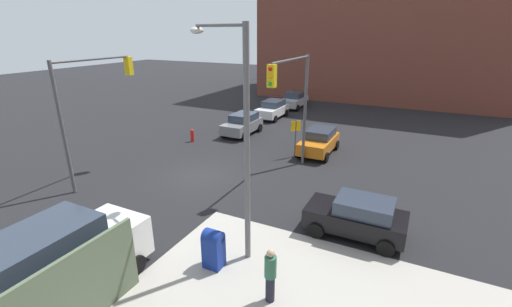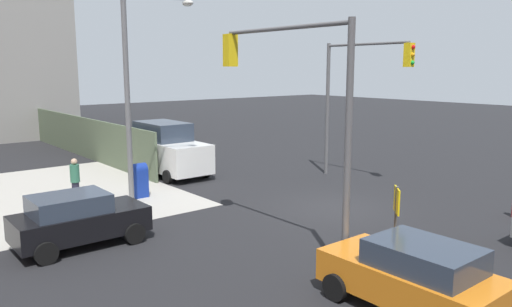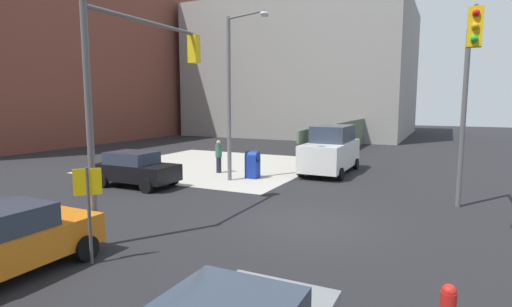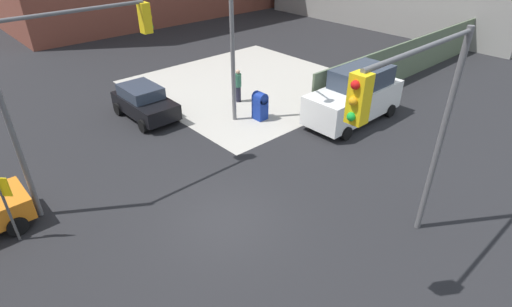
{
  "view_description": "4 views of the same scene",
  "coord_description": "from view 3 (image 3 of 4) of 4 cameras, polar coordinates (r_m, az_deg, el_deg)",
  "views": [
    {
      "loc": [
        14.39,
        10.72,
        7.77
      ],
      "look_at": [
        -1.05,
        3.01,
        1.51
      ],
      "focal_mm": 24.0,
      "sensor_mm": 36.0,
      "label": 1
    },
    {
      "loc": [
        -12.51,
        13.98,
        5.29
      ],
      "look_at": [
        1.06,
        2.91,
        2.3
      ],
      "focal_mm": 35.0,
      "sensor_mm": 36.0,
      "label": 2
    },
    {
      "loc": [
        -12.05,
        -4.05,
        3.95
      ],
      "look_at": [
        0.75,
        2.16,
        2.09
      ],
      "focal_mm": 28.0,
      "sensor_mm": 36.0,
      "label": 3
    },
    {
      "loc": [
        -6.2,
        -8.39,
        8.82
      ],
      "look_at": [
        1.64,
        0.27,
        1.86
      ],
      "focal_mm": 28.0,
      "sensor_mm": 36.0,
      "label": 4
    }
  ],
  "objects": [
    {
      "name": "ground_plane",
      "position": [
        13.31,
        7.08,
        -9.89
      ],
      "size": [
        120.0,
        120.0,
        0.0
      ],
      "primitive_type": "plane",
      "color": "black"
    },
    {
      "name": "sidewalk_corner",
      "position": [
        25.08,
        -5.85,
        -1.66
      ],
      "size": [
        12.0,
        12.0,
        0.01
      ],
      "primitive_type": "cube",
      "color": "#ADA89E",
      "rests_on": "ground"
    },
    {
      "name": "construction_fence",
      "position": [
        32.14,
        12.75,
        2.34
      ],
      "size": [
        22.29,
        0.12,
        2.4
      ],
      "primitive_type": "cube",
      "color": "#56664C",
      "rests_on": "ground"
    },
    {
      "name": "building_warehouse_north",
      "position": [
        48.4,
        -26.97,
        12.98
      ],
      "size": [
        32.0,
        18.0,
        18.59
      ],
      "color": "brown",
      "rests_on": "ground"
    },
    {
      "name": "building_loft_east",
      "position": [
        50.82,
        7.39,
        11.34
      ],
      "size": [
        20.0,
        24.0,
        14.93
      ],
      "color": "gray",
      "rests_on": "ground"
    },
    {
      "name": "smokestack",
      "position": [
        54.2,
        -13.59,
        13.17
      ],
      "size": [
        1.8,
        1.8,
        19.13
      ],
      "primitive_type": "cylinder",
      "color": "brown",
      "rests_on": "ground"
    },
    {
      "name": "traffic_signal_nw_corner",
      "position": [
        12.83,
        -16.23,
        10.12
      ],
      "size": [
        5.24,
        0.36,
        6.5
      ],
      "color": "#59595B",
      "rests_on": "ground"
    },
    {
      "name": "traffic_signal_se_corner",
      "position": [
        14.72,
        27.99,
        9.09
      ],
      "size": [
        4.91,
        0.36,
        6.5
      ],
      "color": "#59595B",
      "rests_on": "ground"
    },
    {
      "name": "street_lamp_corner",
      "position": [
        19.6,
        -3.18,
        9.61
      ],
      "size": [
        1.16,
        2.55,
        8.0
      ],
      "color": "slate",
      "rests_on": "ground"
    },
    {
      "name": "warning_sign_two_way",
      "position": [
        10.43,
        -22.83,
        -5.96
      ],
      "size": [
        0.48,
        0.48,
        2.4
      ],
      "color": "#4C4C4C",
      "rests_on": "ground"
    },
    {
      "name": "mailbox_blue",
      "position": [
        20.62,
        -0.5,
        -1.46
      ],
      "size": [
        0.56,
        0.64,
        1.43
      ],
      "color": "navy",
      "rests_on": "ground"
    },
    {
      "name": "sedan_black",
      "position": [
        19.46,
        -16.78,
        -2.08
      ],
      "size": [
        2.02,
        3.84,
        1.62
      ],
      "color": "black",
      "rests_on": "ground"
    },
    {
      "name": "coupe_orange",
      "position": [
        10.81,
        -32.23,
        -10.46
      ],
      "size": [
        3.95,
        2.02,
        1.62
      ],
      "color": "orange",
      "rests_on": "ground"
    },
    {
      "name": "van_white_delivery",
      "position": [
        22.55,
        10.66,
        0.5
      ],
      "size": [
        5.4,
        2.32,
        2.62
      ],
      "color": "white",
      "rests_on": "ground"
    },
    {
      "name": "pedestrian_crossing",
      "position": [
        22.26,
        -5.35,
        -0.33
      ],
      "size": [
        0.36,
        0.36,
        1.83
      ],
      "rotation": [
        0.0,
        0.0,
        1.28
      ],
      "color": "#2D664C",
      "rests_on": "ground"
    }
  ]
}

